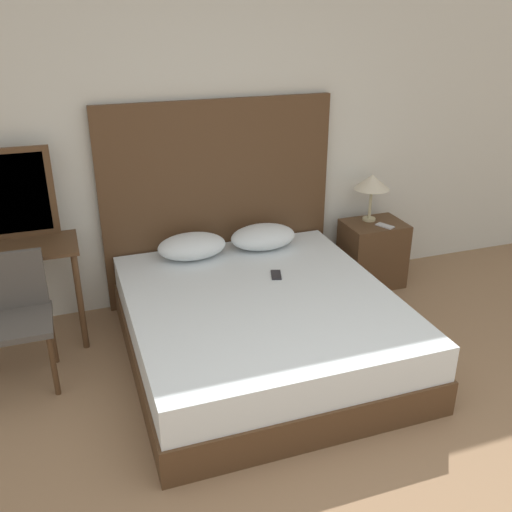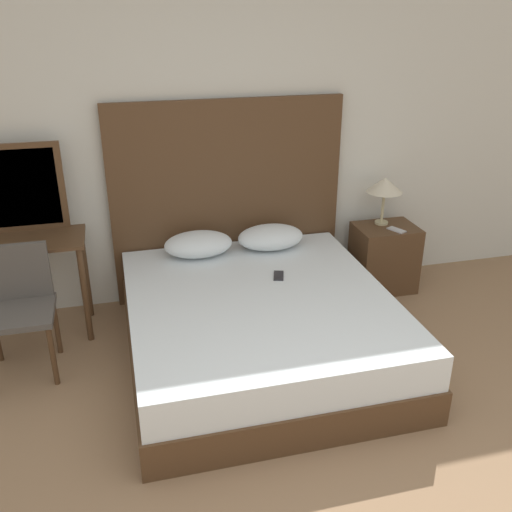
{
  "view_description": "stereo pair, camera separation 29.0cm",
  "coord_description": "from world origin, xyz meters",
  "px_view_note": "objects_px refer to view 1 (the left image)",
  "views": [
    {
      "loc": [
        -1.11,
        -1.43,
        2.29
      ],
      "look_at": [
        0.03,
        1.85,
        0.72
      ],
      "focal_mm": 40.0,
      "sensor_mm": 36.0,
      "label": 1
    },
    {
      "loc": [
        -0.83,
        -1.51,
        2.29
      ],
      "look_at": [
        0.03,
        1.85,
        0.72
      ],
      "focal_mm": 40.0,
      "sensor_mm": 36.0,
      "label": 2
    }
  ],
  "objects_px": {
    "phone_on_bed": "(276,275)",
    "phone_on_nightstand": "(385,226)",
    "nightstand": "(372,254)",
    "vanity_desk": "(19,269)",
    "table_lamp": "(372,183)",
    "bed": "(261,326)",
    "chair": "(13,311)"
  },
  "relations": [
    {
      "from": "phone_on_nightstand",
      "to": "vanity_desk",
      "type": "height_order",
      "value": "vanity_desk"
    },
    {
      "from": "table_lamp",
      "to": "vanity_desk",
      "type": "distance_m",
      "value": 2.81
    },
    {
      "from": "table_lamp",
      "to": "bed",
      "type": "bearing_deg",
      "value": -147.2
    },
    {
      "from": "bed",
      "to": "phone_on_bed",
      "type": "distance_m",
      "value": 0.41
    },
    {
      "from": "table_lamp",
      "to": "chair",
      "type": "distance_m",
      "value": 2.91
    },
    {
      "from": "nightstand",
      "to": "phone_on_nightstand",
      "type": "bearing_deg",
      "value": -69.2
    },
    {
      "from": "bed",
      "to": "vanity_desk",
      "type": "xyz_separation_m",
      "value": [
        -1.52,
        0.7,
        0.36
      ]
    },
    {
      "from": "bed",
      "to": "nightstand",
      "type": "xyz_separation_m",
      "value": [
        1.29,
        0.74,
        0.05
      ]
    },
    {
      "from": "phone_on_nightstand",
      "to": "chair",
      "type": "relative_size",
      "value": 0.2
    },
    {
      "from": "phone_on_bed",
      "to": "vanity_desk",
      "type": "bearing_deg",
      "value": 165.51
    },
    {
      "from": "bed",
      "to": "chair",
      "type": "distance_m",
      "value": 1.6
    },
    {
      "from": "phone_on_bed",
      "to": "vanity_desk",
      "type": "height_order",
      "value": "vanity_desk"
    },
    {
      "from": "phone_on_bed",
      "to": "table_lamp",
      "type": "xyz_separation_m",
      "value": [
        1.07,
        0.57,
        0.42
      ]
    },
    {
      "from": "bed",
      "to": "phone_on_nightstand",
      "type": "xyz_separation_m",
      "value": [
        1.33,
        0.65,
        0.34
      ]
    },
    {
      "from": "bed",
      "to": "chair",
      "type": "relative_size",
      "value": 2.31
    },
    {
      "from": "chair",
      "to": "phone_on_bed",
      "type": "bearing_deg",
      "value": -0.96
    },
    {
      "from": "table_lamp",
      "to": "vanity_desk",
      "type": "relative_size",
      "value": 0.5
    },
    {
      "from": "nightstand",
      "to": "vanity_desk",
      "type": "distance_m",
      "value": 2.82
    },
    {
      "from": "phone_on_bed",
      "to": "phone_on_nightstand",
      "type": "bearing_deg",
      "value": 19.41
    },
    {
      "from": "vanity_desk",
      "to": "chair",
      "type": "height_order",
      "value": "chair"
    },
    {
      "from": "phone_on_bed",
      "to": "nightstand",
      "type": "distance_m",
      "value": 1.2
    },
    {
      "from": "nightstand",
      "to": "phone_on_nightstand",
      "type": "xyz_separation_m",
      "value": [
        0.04,
        -0.1,
        0.29
      ]
    },
    {
      "from": "vanity_desk",
      "to": "table_lamp",
      "type": "bearing_deg",
      "value": 2.56
    },
    {
      "from": "nightstand",
      "to": "chair",
      "type": "bearing_deg",
      "value": -170.77
    },
    {
      "from": "phone_on_bed",
      "to": "bed",
      "type": "bearing_deg",
      "value": -129.44
    },
    {
      "from": "phone_on_bed",
      "to": "table_lamp",
      "type": "relative_size",
      "value": 0.41
    },
    {
      "from": "bed",
      "to": "chair",
      "type": "xyz_separation_m",
      "value": [
        -1.56,
        0.28,
        0.26
      ]
    },
    {
      "from": "bed",
      "to": "phone_on_nightstand",
      "type": "distance_m",
      "value": 1.51
    },
    {
      "from": "nightstand",
      "to": "vanity_desk",
      "type": "relative_size",
      "value": 0.7
    },
    {
      "from": "vanity_desk",
      "to": "phone_on_bed",
      "type": "bearing_deg",
      "value": -14.49
    },
    {
      "from": "bed",
      "to": "nightstand",
      "type": "distance_m",
      "value": 1.49
    },
    {
      "from": "phone_on_bed",
      "to": "nightstand",
      "type": "xyz_separation_m",
      "value": [
        1.08,
        0.49,
        -0.2
      ]
    }
  ]
}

